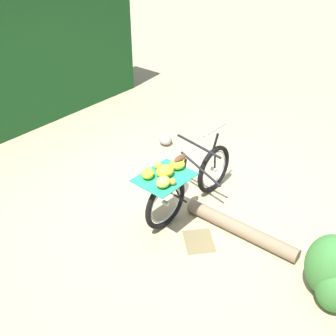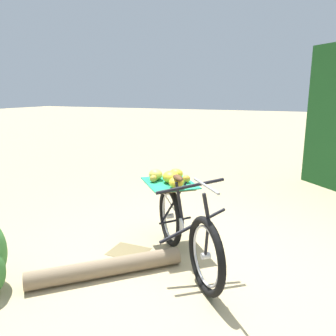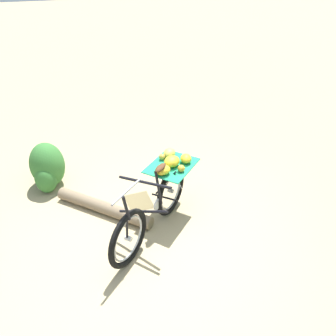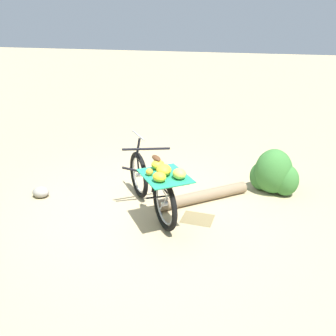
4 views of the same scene
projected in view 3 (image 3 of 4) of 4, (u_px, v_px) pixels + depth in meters
The scene contains 5 objects.
ground_plane at pixel (171, 244), 4.22m from camera, with size 60.00×60.00×0.00m, color tan.
bicycle at pixel (157, 199), 4.21m from camera, with size 1.40×1.54×1.03m.
fallen_log at pixel (104, 207), 4.70m from camera, with size 0.18×0.18×1.55m, color #7F6B51.
shrub_cluster at pixel (48, 167), 5.17m from camera, with size 0.77×0.53×0.74m.
leaf_litter_patch at pixel (139, 201), 4.95m from camera, with size 0.44×0.36×0.01m, color olive.
Camera 3 is at (2.81, -1.08, 3.12)m, focal length 34.94 mm.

